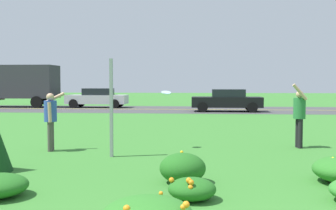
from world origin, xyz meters
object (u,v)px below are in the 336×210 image
object	(u,v)px
sign_post_near_path	(111,108)
person_thrower_blue_shirt	(51,116)
car_black_center_left	(227,100)
car_silver_center_right	(97,98)
box_truck_tan	(15,84)
frisbee_pale_blue	(166,93)
person_catcher_green_shirt	(299,113)

from	to	relation	value
sign_post_near_path	person_thrower_blue_shirt	bearing A→B (deg)	158.89
car_black_center_left	car_silver_center_right	xyz separation A→B (m)	(-9.53, 3.50, 0.00)
sign_post_near_path	box_truck_tan	size ratio (longest dim) A/B	0.37
frisbee_pale_blue	box_truck_tan	size ratio (longest dim) A/B	0.04
car_silver_center_right	person_thrower_blue_shirt	bearing A→B (deg)	-78.65
frisbee_pale_blue	box_truck_tan	world-z (taller)	box_truck_tan
person_thrower_blue_shirt	box_truck_tan	xyz separation A→B (m)	(-10.38, 19.45, 0.86)
person_thrower_blue_shirt	person_catcher_green_shirt	world-z (taller)	person_catcher_green_shirt
person_catcher_green_shirt	car_black_center_left	size ratio (longest dim) A/B	0.41
sign_post_near_path	frisbee_pale_blue	world-z (taller)	sign_post_near_path
person_thrower_blue_shirt	car_black_center_left	world-z (taller)	person_thrower_blue_shirt
sign_post_near_path	car_silver_center_right	size ratio (longest dim) A/B	0.55
person_catcher_green_shirt	frisbee_pale_blue	world-z (taller)	person_catcher_green_shirt
car_black_center_left	box_truck_tan	bearing A→B (deg)	167.67
person_thrower_blue_shirt	car_black_center_left	bearing A→B (deg)	70.59
frisbee_pale_blue	car_black_center_left	xyz separation A→B (m)	(2.52, 15.23, -0.85)
person_catcher_green_shirt	car_silver_center_right	bearing A→B (deg)	120.52
car_silver_center_right	box_truck_tan	size ratio (longest dim) A/B	0.67
box_truck_tan	person_catcher_green_shirt	bearing A→B (deg)	-46.67
car_silver_center_right	frisbee_pale_blue	bearing A→B (deg)	-69.50
frisbee_pale_blue	person_catcher_green_shirt	bearing A→B (deg)	6.62
person_thrower_blue_shirt	box_truck_tan	size ratio (longest dim) A/B	0.24
person_catcher_green_shirt	box_truck_tan	xyz separation A→B (m)	(-17.25, 18.29, 0.82)
sign_post_near_path	car_silver_center_right	xyz separation A→B (m)	(-5.76, 20.17, -0.49)
person_catcher_green_shirt	car_silver_center_right	size ratio (longest dim) A/B	0.41
frisbee_pale_blue	car_silver_center_right	xyz separation A→B (m)	(-7.00, 18.73, -0.85)
sign_post_near_path	car_black_center_left	world-z (taller)	sign_post_near_path
car_silver_center_right	person_catcher_green_shirt	bearing A→B (deg)	-59.48
person_thrower_blue_shirt	box_truck_tan	distance (m)	22.06
person_thrower_blue_shirt	frisbee_pale_blue	bearing A→B (deg)	13.14
person_thrower_blue_shirt	person_catcher_green_shirt	size ratio (longest dim) A/B	0.87
person_catcher_green_shirt	car_black_center_left	xyz separation A→B (m)	(-1.26, 14.79, -0.25)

